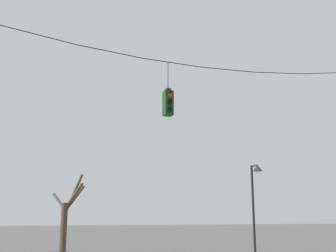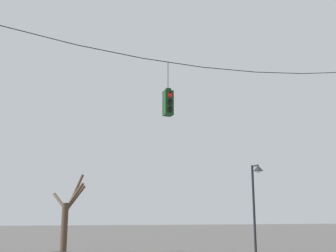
{
  "view_description": "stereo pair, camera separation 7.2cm",
  "coord_description": "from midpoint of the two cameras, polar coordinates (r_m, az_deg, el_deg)",
  "views": [
    {
      "loc": [
        -6.17,
        -14.24,
        1.8
      ],
      "look_at": [
        -0.24,
        0.05,
        5.2
      ],
      "focal_mm": 45.0,
      "sensor_mm": 36.0,
      "label": 1
    },
    {
      "loc": [
        -6.11,
        -14.27,
        1.8
      ],
      "look_at": [
        -0.24,
        0.05,
        5.2
      ],
      "focal_mm": 45.0,
      "sensor_mm": 36.0,
      "label": 2
    }
  ],
  "objects": [
    {
      "name": "street_lamp",
      "position": [
        22.01,
        11.69,
        -8.02
      ],
      "size": [
        0.49,
        0.84,
        4.49
      ],
      "color": "black",
      "rests_on": "ground_plane"
    },
    {
      "name": "traffic_light_near_left_pole",
      "position": [
        16.06,
        -0.12,
        3.18
      ],
      "size": [
        0.34,
        0.46,
        2.13
      ],
      "color": "#143819"
    },
    {
      "name": "bare_tree",
      "position": [
        22.3,
        -13.71,
        -11.91
      ],
      "size": [
        1.6,
        1.5,
        4.11
      ],
      "color": "#423326",
      "rests_on": "ground_plane"
    },
    {
      "name": "span_wire",
      "position": [
        16.77,
        0.63,
        9.42
      ],
      "size": [
        17.75,
        0.03,
        0.85
      ],
      "color": "black"
    }
  ]
}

